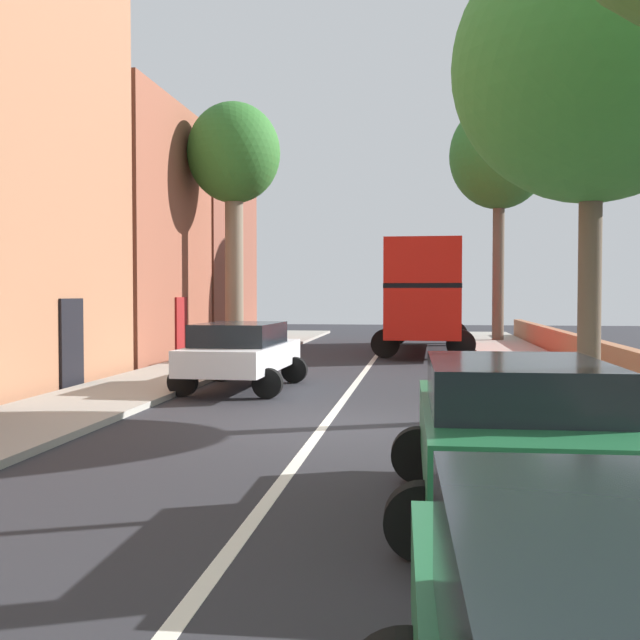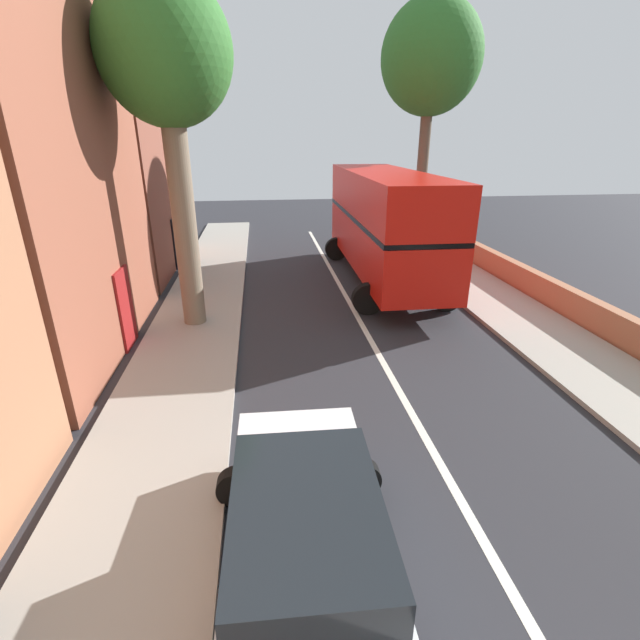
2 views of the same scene
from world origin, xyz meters
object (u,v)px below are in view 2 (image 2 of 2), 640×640
object	(u,v)px
parked_car_white_left_0	(306,534)
street_tree_right_1	(431,60)
double_decker_bus	(384,220)
street_tree_left_4	(166,62)

from	to	relation	value
parked_car_white_left_0	street_tree_right_1	bearing A→B (deg)	67.49
double_decker_bus	street_tree_left_4	bearing A→B (deg)	-151.17
double_decker_bus	street_tree_left_4	distance (m)	8.82
double_decker_bus	street_tree_right_1	size ratio (longest dim) A/B	0.93
double_decker_bus	street_tree_left_4	size ratio (longest dim) A/B	1.16
parked_car_white_left_0	street_tree_right_1	xyz separation A→B (m)	(7.54, 18.19, 7.52)
street_tree_right_1	street_tree_left_4	distance (m)	13.73
street_tree_left_4	parked_car_white_left_0	bearing A→B (deg)	-74.69
double_decker_bus	street_tree_left_4	xyz separation A→B (m)	(-6.63, -3.65, 4.53)
parked_car_white_left_0	street_tree_left_4	world-z (taller)	street_tree_left_4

